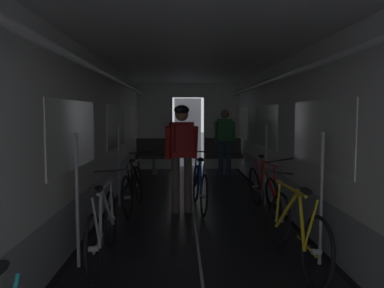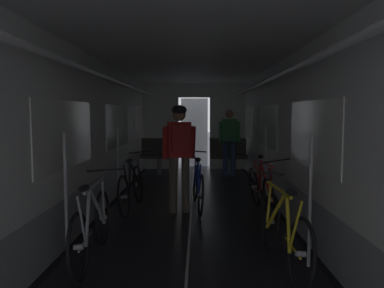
% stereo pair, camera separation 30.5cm
% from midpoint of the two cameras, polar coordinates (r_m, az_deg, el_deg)
% --- Properties ---
extents(train_car_shell, '(3.14, 12.34, 2.57)m').
position_cam_midpoint_polar(train_car_shell, '(5.35, 1.37, 5.72)').
color(train_car_shell, black).
rests_on(train_car_shell, ground).
extents(bench_seat_far_left, '(0.98, 0.51, 0.95)m').
position_cam_midpoint_polar(bench_seat_far_left, '(9.92, -4.07, -1.32)').
color(bench_seat_far_left, gray).
rests_on(bench_seat_far_left, ground).
extents(bench_seat_far_right, '(0.98, 0.51, 0.95)m').
position_cam_midpoint_polar(bench_seat_far_right, '(9.93, 6.34, -1.33)').
color(bench_seat_far_right, gray).
rests_on(bench_seat_far_right, ground).
extents(bicycle_black, '(0.44, 1.69, 0.95)m').
position_cam_midpoint_polar(bicycle_black, '(6.31, -7.73, -6.51)').
color(bicycle_black, black).
rests_on(bicycle_black, ground).
extents(bicycle_yellow, '(0.44, 1.69, 0.95)m').
position_cam_midpoint_polar(bicycle_yellow, '(4.14, 15.74, -12.59)').
color(bicycle_yellow, black).
rests_on(bicycle_yellow, ground).
extents(bicycle_silver, '(0.44, 1.69, 0.94)m').
position_cam_midpoint_polar(bicycle_silver, '(4.26, -12.82, -12.04)').
color(bicycle_silver, black).
rests_on(bicycle_silver, ground).
extents(bicycle_red, '(0.46, 1.69, 0.96)m').
position_cam_midpoint_polar(bicycle_red, '(6.17, 11.87, -6.83)').
color(bicycle_red, black).
rests_on(bicycle_red, ground).
extents(person_cyclist_aisle, '(0.56, 0.43, 1.73)m').
position_cam_midpoint_polar(person_cyclist_aisle, '(6.00, -0.46, -0.38)').
color(person_cyclist_aisle, brown).
rests_on(person_cyclist_aisle, ground).
extents(bicycle_blue_in_aisle, '(0.44, 1.69, 0.94)m').
position_cam_midpoint_polar(bicycle_blue_in_aisle, '(6.35, 2.27, -6.37)').
color(bicycle_blue_in_aisle, black).
rests_on(bicycle_blue_in_aisle, ground).
extents(person_standing_near_bench, '(0.53, 0.23, 1.69)m').
position_cam_midpoint_polar(person_standing_near_bench, '(9.52, 6.59, 0.87)').
color(person_standing_near_bench, '#384C75').
rests_on(person_standing_near_bench, ground).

